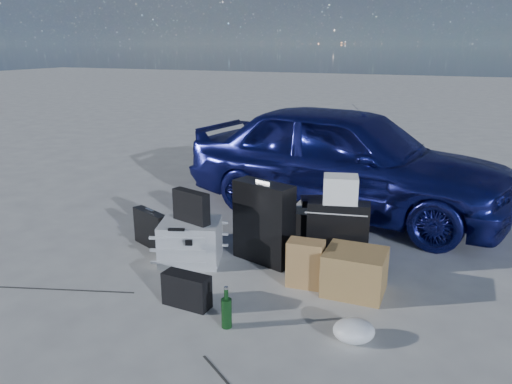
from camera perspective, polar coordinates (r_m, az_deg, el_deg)
ground at (r=3.95m, az=-3.86°, el=-11.77°), size 60.00×60.00×0.00m
car at (r=5.75m, az=10.17°, el=3.74°), size 3.84×2.04×1.24m
pelican_case at (r=4.49m, az=-7.48°, el=-5.65°), size 0.63×0.57×0.37m
laptop_bag at (r=4.37m, az=-7.43°, el=-1.66°), size 0.38×0.19×0.28m
briefcase at (r=4.88m, az=-11.94°, el=-4.13°), size 0.46×0.27×0.35m
suitcase_left at (r=4.40m, az=0.87°, el=-3.51°), size 0.59×0.36×0.72m
suitcase_right at (r=4.29m, az=9.30°, el=-5.08°), size 0.54×0.28×0.61m
white_carton at (r=4.17m, az=9.63°, el=0.32°), size 0.33×0.29×0.22m
duffel_bag at (r=4.85m, az=7.12°, el=-4.10°), size 0.74×0.49×0.34m
flat_box_white at (r=4.78m, az=7.22°, el=-1.79°), size 0.42×0.32×0.07m
flat_box_black at (r=4.74m, az=7.00°, el=-1.06°), size 0.35×0.31×0.06m
kraft_bag at (r=4.04m, az=5.67°, el=-8.14°), size 0.30×0.20×0.38m
cardboard_box at (r=4.00m, az=11.23°, el=-8.94°), size 0.46×0.41×0.34m
plastic_bag at (r=3.44m, az=11.12°, el=-15.29°), size 0.35×0.32×0.15m
messenger_bag at (r=3.79m, az=-7.93°, el=-11.05°), size 0.37×0.16×0.25m
green_bottle at (r=3.49m, az=-3.39°, el=-13.11°), size 0.08×0.08×0.29m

